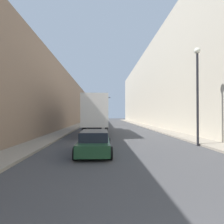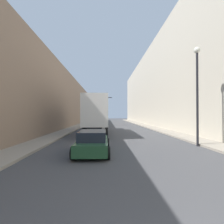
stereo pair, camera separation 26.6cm
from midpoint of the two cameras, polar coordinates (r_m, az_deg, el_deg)
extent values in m
cube|color=gray|center=(31.98, 11.28, -4.68)|extent=(2.04, 80.00, 0.15)
cube|color=gray|center=(31.43, -12.13, -4.74)|extent=(2.04, 80.00, 0.15)
cube|color=#BCB29E|center=(33.60, 17.99, 9.02)|extent=(6.00, 80.00, 15.91)
cube|color=#846B56|center=(32.34, -19.16, 3.55)|extent=(6.00, 80.00, 9.35)
cube|color=silver|center=(20.30, -5.42, 0.28)|extent=(2.46, 9.90, 3.06)
cube|color=black|center=(20.34, -5.43, -4.45)|extent=(1.23, 9.90, 0.24)
cube|color=silver|center=(26.47, -4.82, -2.36)|extent=(2.46, 2.42, 3.05)
cylinder|color=black|center=(16.74, -9.73, -6.78)|extent=(0.25, 1.00, 1.00)
cylinder|color=black|center=(16.62, -2.28, -6.83)|extent=(0.25, 1.00, 1.00)
cylinder|color=black|center=(17.93, -9.27, -6.38)|extent=(0.25, 1.00, 1.00)
cylinder|color=black|center=(17.81, -2.32, -6.43)|extent=(0.25, 1.00, 1.00)
cylinder|color=black|center=(26.58, -7.15, -4.56)|extent=(0.25, 1.00, 1.00)
cylinder|color=black|center=(26.50, -2.49, -4.58)|extent=(0.25, 1.00, 1.00)
cube|color=#234C2D|center=(10.47, -6.44, -10.52)|extent=(1.71, 4.33, 0.61)
cube|color=#1E232D|center=(10.17, -6.51, -7.60)|extent=(1.50, 2.38, 0.52)
cylinder|color=black|center=(12.01, -10.13, -10.02)|extent=(0.25, 0.64, 0.64)
cylinder|color=black|center=(11.92, -1.83, -10.10)|extent=(0.25, 0.64, 0.64)
cylinder|color=black|center=(9.07, -12.62, -13.05)|extent=(0.25, 0.64, 0.64)
cylinder|color=black|center=(8.95, -1.48, -13.24)|extent=(0.25, 0.64, 0.64)
cylinder|color=black|center=(36.40, -8.97, 0.44)|extent=(0.20, 0.20, 6.06)
cube|color=black|center=(36.37, -4.87, 4.75)|extent=(5.19, 0.12, 0.12)
cube|color=black|center=(36.37, -6.24, 3.94)|extent=(0.30, 0.24, 0.90)
sphere|color=red|center=(36.23, -6.25, 3.96)|extent=(0.18, 0.18, 0.18)
cube|color=black|center=(36.31, -3.51, 3.95)|extent=(0.30, 0.24, 0.90)
sphere|color=red|center=(36.17, -3.51, 3.97)|extent=(0.18, 0.18, 0.18)
cylinder|color=black|center=(13.88, 25.66, 3.80)|extent=(0.16, 0.16, 6.68)
sphere|color=silver|center=(14.58, 25.57, 17.61)|extent=(0.44, 0.44, 0.44)
camera|label=1|loc=(0.13, -90.47, 0.01)|focal=28.00mm
camera|label=2|loc=(0.13, 89.53, -0.01)|focal=28.00mm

